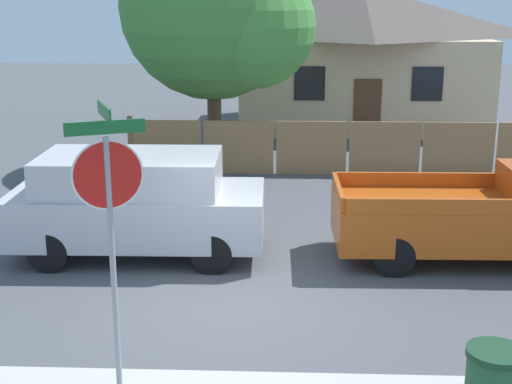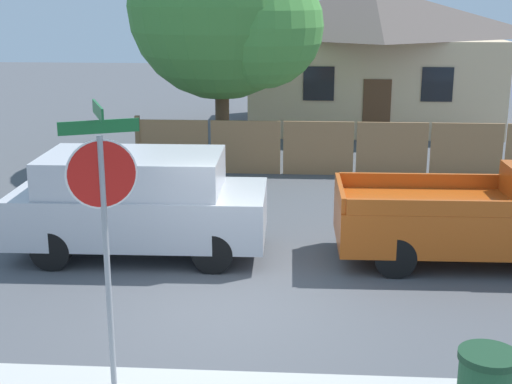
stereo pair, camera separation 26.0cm
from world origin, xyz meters
name	(u,v)px [view 2 (the right image)]	position (x,y,z in m)	size (l,w,h in m)	color
ground_plane	(231,305)	(0.00, 0.00, 0.00)	(80.00, 80.00, 0.00)	#4C4F54
wooden_fence	(392,149)	(3.41, 8.41, 0.72)	(13.60, 0.12, 1.53)	#997047
house	(371,54)	(3.45, 16.09, 2.56)	(9.10, 6.26, 4.94)	beige
oak_tree	(229,10)	(-1.00, 9.92, 4.21)	(5.39, 5.14, 6.89)	brown
red_suv	(139,201)	(-1.89, 2.18, 1.00)	(4.57, 2.07, 1.88)	#B7B7BC
orange_pickup	(489,217)	(4.37, 2.18, 0.83)	(4.98, 1.98, 1.67)	#B74C14
stop_sign	(103,200)	(-1.19, -2.47, 2.37)	(0.83, 0.75, 3.47)	gray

